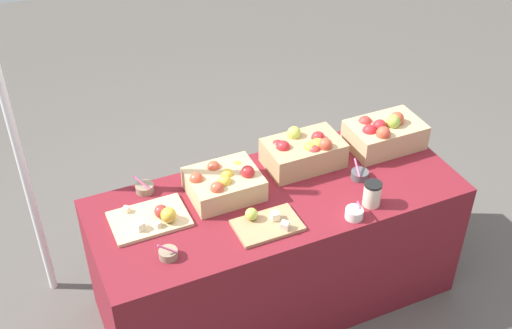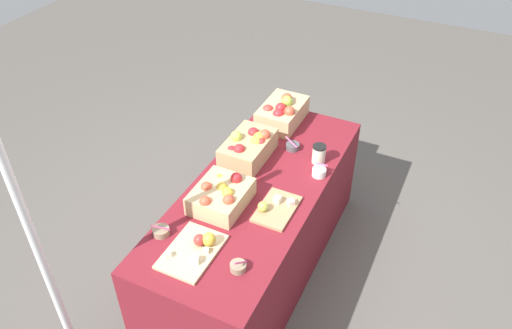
# 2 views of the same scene
# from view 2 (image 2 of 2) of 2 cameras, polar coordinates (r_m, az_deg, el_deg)

# --- Properties ---
(ground_plane) EXTENTS (10.00, 10.00, 0.00)m
(ground_plane) POSITION_cam_2_polar(r_m,az_deg,el_deg) (3.66, 0.15, -11.26)
(ground_plane) COLOR #56514C
(table) EXTENTS (1.90, 0.76, 0.74)m
(table) POSITION_cam_2_polar(r_m,az_deg,el_deg) (3.39, 0.16, -7.19)
(table) COLOR maroon
(table) RESTS_ON ground_plane
(apple_crate_left) EXTENTS (0.41, 0.27, 0.21)m
(apple_crate_left) POSITION_cam_2_polar(r_m,az_deg,el_deg) (3.67, 2.95, 5.89)
(apple_crate_left) COLOR tan
(apple_crate_left) RESTS_ON table
(apple_crate_middle) EXTENTS (0.41, 0.25, 0.20)m
(apple_crate_middle) POSITION_cam_2_polar(r_m,az_deg,el_deg) (3.31, -0.82, 1.99)
(apple_crate_middle) COLOR tan
(apple_crate_middle) RESTS_ON table
(apple_crate_right) EXTENTS (0.35, 0.29, 0.17)m
(apple_crate_right) POSITION_cam_2_polar(r_m,az_deg,el_deg) (2.97, -3.97, -3.47)
(apple_crate_right) COLOR tan
(apple_crate_right) RESTS_ON table
(cutting_board_front) EXTENTS (0.31, 0.20, 0.08)m
(cutting_board_front) POSITION_cam_2_polar(r_m,az_deg,el_deg) (2.96, 2.18, -4.92)
(cutting_board_front) COLOR tan
(cutting_board_front) RESTS_ON table
(cutting_board_back) EXTENTS (0.37, 0.25, 0.09)m
(cutting_board_back) POSITION_cam_2_polar(r_m,az_deg,el_deg) (2.75, -6.67, -9.29)
(cutting_board_back) COLOR #D1B284
(cutting_board_back) RESTS_ON table
(sample_bowl_near) EXTENTS (0.09, 0.10, 0.10)m
(sample_bowl_near) POSITION_cam_2_polar(r_m,az_deg,el_deg) (3.43, 4.15, 2.06)
(sample_bowl_near) COLOR #4C4C51
(sample_bowl_near) RESTS_ON table
(sample_bowl_mid) EXTENTS (0.09, 0.09, 0.10)m
(sample_bowl_mid) POSITION_cam_2_polar(r_m,az_deg,el_deg) (2.65, -2.02, -11.43)
(sample_bowl_mid) COLOR gray
(sample_bowl_mid) RESTS_ON table
(sample_bowl_far) EXTENTS (0.09, 0.10, 0.10)m
(sample_bowl_far) POSITION_cam_2_polar(r_m,az_deg,el_deg) (3.22, 7.13, -0.84)
(sample_bowl_far) COLOR silver
(sample_bowl_far) RESTS_ON table
(sample_bowl_extra) EXTENTS (0.10, 0.10, 0.10)m
(sample_bowl_extra) POSITION_cam_2_polar(r_m,az_deg,el_deg) (2.87, -10.66, -7.41)
(sample_bowl_extra) COLOR gray
(sample_bowl_extra) RESTS_ON table
(coffee_cup) EXTENTS (0.09, 0.09, 0.13)m
(coffee_cup) POSITION_cam_2_polar(r_m,az_deg,el_deg) (3.31, 7.10, 1.18)
(coffee_cup) COLOR beige
(coffee_cup) RESTS_ON table
(tent_pole) EXTENTS (0.04, 0.04, 2.09)m
(tent_pole) POSITION_cam_2_polar(r_m,az_deg,el_deg) (2.57, -23.60, -8.26)
(tent_pole) COLOR white
(tent_pole) RESTS_ON ground_plane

